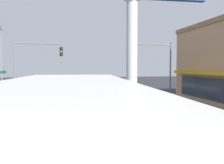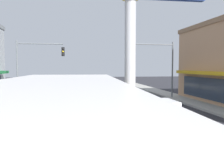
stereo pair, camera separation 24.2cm
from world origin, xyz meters
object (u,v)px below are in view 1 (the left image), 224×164
object	(u,v)px
district_sign	(132,47)
sedan_far_left_oncoming	(122,92)
traffic_light_right_side	(155,60)
sedan_near_right_lane	(40,91)
traffic_light_left_side	(33,60)
sedan_mid_left_lane	(69,90)
sedan_near_left_lane	(161,112)

from	to	relation	value
district_sign	sedan_far_left_oncoming	xyz separation A→B (m)	(2.79, 15.09, -3.58)
district_sign	traffic_light_right_side	size ratio (longest dim) A/B	1.29
traffic_light_right_side	sedan_near_right_lane	size ratio (longest dim) A/B	1.42
traffic_light_left_side	sedan_mid_left_lane	bearing A→B (deg)	38.03
sedan_near_left_lane	sedan_mid_left_lane	xyz separation A→B (m)	(-5.59, 14.85, 0.00)
sedan_far_left_oncoming	traffic_light_right_side	bearing A→B (deg)	-3.77
traffic_light_left_side	sedan_near_left_lane	bearing A→B (deg)	-52.70
traffic_light_left_side	sedan_far_left_oncoming	xyz separation A→B (m)	(9.18, -0.72, -3.46)
sedan_mid_left_lane	sedan_near_left_lane	bearing A→B (deg)	-69.39
traffic_light_right_side	sedan_mid_left_lane	xyz separation A→B (m)	(-9.17, 3.77, -3.46)
district_sign	sedan_far_left_oncoming	world-z (taller)	district_sign
sedan_near_left_lane	sedan_mid_left_lane	world-z (taller)	same
traffic_light_left_side	traffic_light_right_side	distance (m)	12.80
traffic_light_left_side	district_sign	bearing A→B (deg)	-68.03
sedan_near_right_lane	sedan_far_left_oncoming	world-z (taller)	same
district_sign	sedan_near_left_lane	bearing A→B (deg)	53.44
traffic_light_left_side	sedan_far_left_oncoming	size ratio (longest dim) A/B	1.43
traffic_light_left_side	sedan_near_right_lane	world-z (taller)	traffic_light_left_side
sedan_mid_left_lane	sedan_far_left_oncoming	distance (m)	6.61
traffic_light_right_side	traffic_light_left_side	bearing A→B (deg)	175.70
traffic_light_right_side	sedan_far_left_oncoming	distance (m)	4.99
traffic_light_right_side	sedan_mid_left_lane	size ratio (longest dim) A/B	1.41
sedan_near_left_lane	sedan_far_left_oncoming	world-z (taller)	same
traffic_light_right_side	sedan_near_left_lane	bearing A→B (deg)	-107.93
district_sign	traffic_light_right_side	distance (m)	16.17
traffic_light_left_side	sedan_mid_left_lane	xyz separation A→B (m)	(3.59, 2.81, -3.46)
traffic_light_left_side	sedan_near_right_lane	bearing A→B (deg)	83.49
sedan_near_left_lane	sedan_far_left_oncoming	size ratio (longest dim) A/B	1.00
traffic_light_right_side	sedan_far_left_oncoming	xyz separation A→B (m)	(-3.59, 0.24, -3.46)
sedan_near_right_lane	sedan_mid_left_lane	size ratio (longest dim) A/B	0.99
sedan_mid_left_lane	sedan_far_left_oncoming	size ratio (longest dim) A/B	1.01
district_sign	sedan_far_left_oncoming	bearing A→B (deg)	79.51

